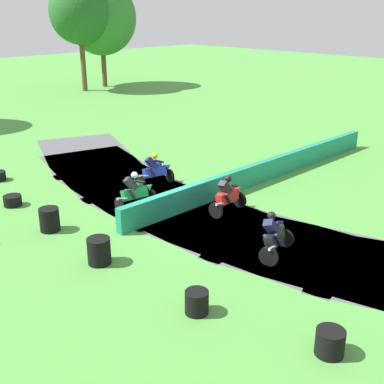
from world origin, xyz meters
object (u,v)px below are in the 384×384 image
tire_stack_far (99,251)px  tire_stack_extra_b (330,342)px  tire_stack_extra_a (197,302)px  motorcycle_trailing_red (228,195)px  motorcycle_fourth_black (275,235)px  motorcycle_lead_blue (156,170)px  tire_stack_mid_a (13,201)px  motorcycle_chase_green (136,191)px  tire_stack_mid_b (49,219)px

tire_stack_far → tire_stack_extra_b: size_ratio=1.24×
tire_stack_far → tire_stack_extra_a: bearing=-86.7°
tire_stack_extra_b → motorcycle_trailing_red: bearing=56.7°
motorcycle_fourth_black → motorcycle_lead_blue: bearing=77.5°
tire_stack_mid_a → tire_stack_extra_b: 13.07m
motorcycle_chase_green → tire_stack_mid_a: 4.74m
motorcycle_trailing_red → tire_stack_far: size_ratio=2.10×
motorcycle_lead_blue → tire_stack_mid_a: motorcycle_lead_blue is taller
motorcycle_lead_blue → motorcycle_chase_green: motorcycle_chase_green is taller
motorcycle_chase_green → tire_stack_mid_b: bearing=172.8°
tire_stack_mid_a → motorcycle_lead_blue: bearing=-20.4°
motorcycle_lead_blue → motorcycle_trailing_red: bearing=-91.5°
tire_stack_far → tire_stack_extra_a: tire_stack_far is taller
motorcycle_trailing_red → tire_stack_mid_b: size_ratio=2.10×
tire_stack_extra_a → motorcycle_chase_green: bearing=62.8°
motorcycle_lead_blue → tire_stack_extra_b: 11.95m
motorcycle_chase_green → motorcycle_fourth_black: bearing=-84.3°
motorcycle_lead_blue → tire_stack_mid_a: 5.84m
tire_stack_extra_a → tire_stack_extra_b: same height
motorcycle_chase_green → tire_stack_mid_b: (-3.39, 0.43, -0.24)m
tire_stack_extra_a → tire_stack_mid_a: bearing=89.5°
motorcycle_trailing_red → motorcycle_fourth_black: motorcycle_trailing_red is taller
tire_stack_mid_b → tire_stack_extra_b: size_ratio=1.24×
motorcycle_chase_green → tire_stack_mid_a: bearing=133.2°
tire_stack_far → tire_stack_extra_a: 3.82m
tire_stack_extra_a → tire_stack_extra_b: bearing=-73.4°
motorcycle_trailing_red → tire_stack_extra_b: size_ratio=2.61×
tire_stack_extra_a → motorcycle_lead_blue: bearing=54.9°
motorcycle_fourth_black → tire_stack_extra_b: 4.73m
motorcycle_lead_blue → tire_stack_far: (-5.77, -4.07, -0.23)m
tire_stack_far → motorcycle_trailing_red: bearing=-0.9°
tire_stack_mid_a → tire_stack_extra_a: (-0.09, -9.91, 0.10)m
tire_stack_mid_b → tire_stack_extra_b: (1.00, -10.03, -0.10)m
tire_stack_extra_b → tire_stack_mid_b: bearing=95.7°
tire_stack_far → tire_stack_extra_b: (1.15, -6.95, -0.10)m
motorcycle_trailing_red → tire_stack_extra_a: size_ratio=2.80×
motorcycle_fourth_black → tire_stack_extra_a: size_ratio=2.80×
motorcycle_trailing_red → tire_stack_extra_a: bearing=-145.6°
motorcycle_lead_blue → motorcycle_chase_green: bearing=-147.5°
tire_stack_mid_b → motorcycle_lead_blue: bearing=10.0°
motorcycle_chase_green → motorcycle_trailing_red: size_ratio=1.02×
motorcycle_lead_blue → tire_stack_extra_a: size_ratio=2.86×
tire_stack_mid_b → motorcycle_fourth_black: bearing=-58.0°
motorcycle_trailing_red → motorcycle_lead_blue: bearing=88.5°
motorcycle_chase_green → tire_stack_mid_a: (-3.23, 3.44, -0.44)m
motorcycle_trailing_red → tire_stack_far: (-5.66, 0.09, -0.26)m
motorcycle_fourth_black → motorcycle_chase_green: bearing=95.7°
tire_stack_mid_b → tire_stack_far: (-0.15, -3.08, 0.00)m
tire_stack_mid_b → tire_stack_extra_a: bearing=-89.5°
motorcycle_trailing_red → tire_stack_extra_b: motorcycle_trailing_red is taller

